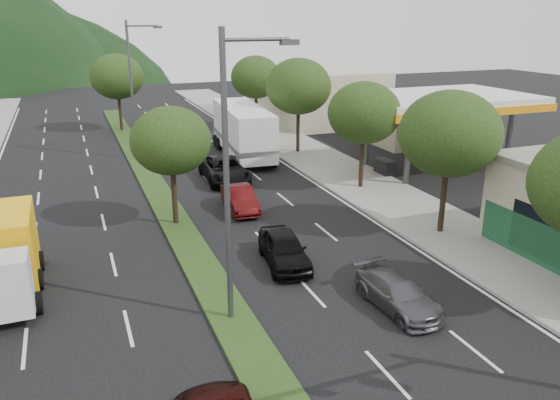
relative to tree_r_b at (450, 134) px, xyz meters
name	(u,v)px	position (x,y,z in m)	size (l,w,h in m)	color
sidewalk_right	(332,167)	(0.50, 13.00, -4.96)	(5.00, 90.00, 0.15)	gray
median	(147,174)	(-12.00, 16.00, -4.98)	(1.60, 56.00, 0.12)	#253D16
gas_canopy	(440,103)	(7.00, 10.00, -0.39)	(12.20, 8.20, 5.25)	silver
bldg_right_far	(311,93)	(7.50, 32.00, -2.44)	(10.00, 16.00, 5.20)	#B4AA8F
tree_r_b	(450,134)	(0.00, 0.00, 0.00)	(4.80, 4.80, 6.94)	black
tree_r_c	(364,113)	(0.00, 8.00, -0.29)	(4.40, 4.40, 6.48)	black
tree_r_d	(298,87)	(0.00, 18.00, 0.14)	(5.00, 5.00, 7.17)	black
tree_r_e	(256,77)	(0.00, 28.00, -0.14)	(4.60, 4.60, 6.71)	black
tree_med_near	(171,141)	(-12.00, 6.00, -0.61)	(4.00, 4.00, 6.02)	black
tree_med_far	(117,77)	(-12.00, 32.00, -0.03)	(4.80, 4.80, 6.94)	black
streetlight_near	(232,168)	(-11.79, -4.00, 0.55)	(2.60, 0.25, 10.00)	#47494C
streetlight_mid	(134,84)	(-11.79, 21.00, 0.55)	(2.60, 0.25, 10.00)	#47494C
car_queue_a	(284,249)	(-8.55, -0.47, -4.31)	(1.71, 4.24, 1.45)	black
car_queue_b	(397,293)	(-6.04, -5.47, -4.44)	(1.66, 4.09, 1.19)	#4D4D52
car_queue_c	(240,199)	(-8.24, 6.89, -4.37)	(1.42, 4.06, 1.34)	#450B0C
car_queue_d	(224,170)	(-7.49, 12.68, -4.26)	(2.56, 5.56, 1.54)	black
car_queue_e	(160,150)	(-10.36, 20.27, -4.43)	(1.43, 3.56, 1.21)	#4E4E53
box_truck	(6,257)	(-19.48, 1.25, -3.61)	(2.44, 6.14, 3.02)	silver
motorhome	(243,130)	(-4.33, 18.49, -3.00)	(3.89, 10.18, 3.82)	silver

